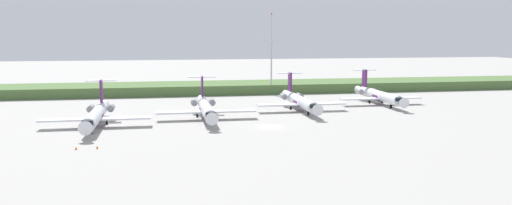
# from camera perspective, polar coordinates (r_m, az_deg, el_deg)

# --- Properties ---
(ground_plane) EXTENTS (500.00, 500.00, 0.00)m
(ground_plane) POSITION_cam_1_polar(r_m,az_deg,el_deg) (136.52, -0.98, -0.51)
(ground_plane) COLOR #9E9B96
(grass_berm) EXTENTS (320.00, 20.00, 3.13)m
(grass_berm) POSITION_cam_1_polar(r_m,az_deg,el_deg) (171.22, -2.90, 1.69)
(grass_berm) COLOR #4C6B38
(grass_berm) RESTS_ON ground
(regional_jet_nearest) EXTENTS (22.81, 31.00, 9.00)m
(regional_jet_nearest) POSITION_cam_1_polar(r_m,az_deg,el_deg) (113.20, -17.45, -1.29)
(regional_jet_nearest) COLOR silver
(regional_jet_nearest) RESTS_ON ground
(regional_jet_second) EXTENTS (22.81, 31.00, 9.00)m
(regional_jet_second) POSITION_cam_1_polar(r_m,az_deg,el_deg) (118.56, -5.65, -0.57)
(regional_jet_second) COLOR silver
(regional_jet_second) RESTS_ON ground
(regional_jet_third) EXTENTS (22.81, 31.00, 9.00)m
(regional_jet_third) POSITION_cam_1_polar(r_m,az_deg,el_deg) (130.57, 4.91, 0.20)
(regional_jet_third) COLOR silver
(regional_jet_third) RESTS_ON ground
(regional_jet_fourth) EXTENTS (22.81, 31.00, 9.00)m
(regional_jet_fourth) POSITION_cam_1_polar(r_m,az_deg,el_deg) (145.95, 13.56, 0.81)
(regional_jet_fourth) COLOR silver
(regional_jet_fourth) RESTS_ON ground
(antenna_mast) EXTENTS (4.40, 0.50, 26.08)m
(antenna_mast) POSITION_cam_1_polar(r_m,az_deg,el_deg) (163.35, 1.74, 4.65)
(antenna_mast) COLOR #B2B2B7
(antenna_mast) RESTS_ON ground
(safety_cone_front_marker) EXTENTS (0.44, 0.44, 0.55)m
(safety_cone_front_marker) POSITION_cam_1_polar(r_m,az_deg,el_deg) (92.02, -19.50, -4.84)
(safety_cone_front_marker) COLOR orange
(safety_cone_front_marker) RESTS_ON ground
(safety_cone_mid_marker) EXTENTS (0.44, 0.44, 0.55)m
(safety_cone_mid_marker) POSITION_cam_1_polar(r_m,az_deg,el_deg) (91.71, -17.35, -4.79)
(safety_cone_mid_marker) COLOR orange
(safety_cone_mid_marker) RESTS_ON ground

